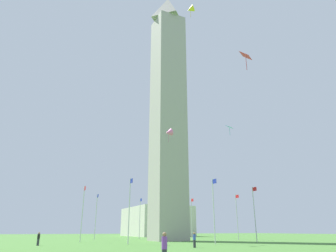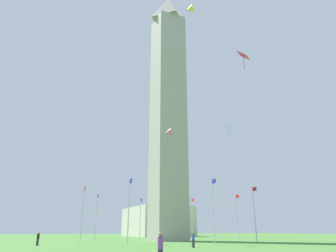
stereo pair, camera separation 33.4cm
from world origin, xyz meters
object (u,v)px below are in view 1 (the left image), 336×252
(flagpole_ne, at_px, (255,211))
(flagpole_se, at_px, (192,216))
(flagpole_n, at_px, (214,208))
(distant_building, at_px, (156,222))
(person_black_shirt, at_px, (38,239))
(flagpole_w, at_px, (83,211))
(flagpole_s, at_px, (140,216))
(kite_yellow_delta, at_px, (190,9))
(kite_red_diamond, at_px, (246,56))
(obelisk_monument, at_px, (168,103))
(flagpole_nw, at_px, (129,207))
(kite_pink_delta, at_px, (168,133))
(person_purple_shirt, at_px, (164,248))
(flagpole_sw, at_px, (96,214))
(kite_cyan_diamond, at_px, (229,127))
(person_blue_shirt, at_px, (194,240))
(flagpole_e, at_px, (237,215))

(flagpole_ne, bearing_deg, flagpole_se, 180.00)
(flagpole_n, relative_size, distant_building, 0.37)
(person_black_shirt, bearing_deg, distant_building, 48.66)
(flagpole_n, relative_size, flagpole_w, 1.00)
(flagpole_s, distance_m, kite_yellow_delta, 46.73)
(kite_red_diamond, xyz_separation_m, distant_building, (-80.93, 25.21, -11.37))
(obelisk_monument, distance_m, flagpole_ne, 27.07)
(flagpole_se, relative_size, flagpole_nw, 1.00)
(flagpole_ne, height_order, flagpole_nw, same)
(flagpole_nw, relative_size, kite_red_diamond, 5.26)
(person_black_shirt, distance_m, kite_pink_delta, 22.52)
(kite_yellow_delta, bearing_deg, person_purple_shirt, -35.38)
(person_black_shirt, relative_size, kite_pink_delta, 0.73)
(kite_pink_delta, distance_m, distant_building, 63.73)
(flagpole_sw, height_order, kite_cyan_diamond, kite_cyan_diamond)
(flagpole_w, relative_size, distant_building, 0.37)
(flagpole_ne, height_order, distant_building, distant_building)
(obelisk_monument, distance_m, kite_yellow_delta, 23.35)
(person_blue_shirt, distance_m, kite_cyan_diamond, 15.81)
(kite_cyan_diamond, distance_m, kite_red_diamond, 17.00)
(person_blue_shirt, distance_m, kite_yellow_delta, 31.38)
(flagpole_ne, height_order, person_black_shirt, flagpole_ne)
(flagpole_e, relative_size, kite_yellow_delta, 4.45)
(person_black_shirt, distance_m, kite_cyan_diamond, 28.58)
(flagpole_e, relative_size, flagpole_nw, 1.00)
(obelisk_monument, bearing_deg, flagpole_n, 0.00)
(kite_red_diamond, bearing_deg, distant_building, 162.70)
(flagpole_sw, height_order, kite_red_diamond, kite_red_diamond)
(kite_cyan_diamond, bearing_deg, flagpole_nw, -132.99)
(flagpole_se, distance_m, flagpole_s, 11.94)
(flagpole_ne, xyz_separation_m, kite_yellow_delta, (10.77, -17.42, 27.29))
(flagpole_n, relative_size, person_black_shirt, 5.59)
(flagpole_sw, bearing_deg, flagpole_s, 112.50)
(flagpole_e, bearing_deg, kite_pink_delta, -58.38)
(flagpole_n, xyz_separation_m, kite_cyan_diamond, (5.40, -0.34, 10.30))
(flagpole_e, height_order, person_blue_shirt, flagpole_e)
(flagpole_nw, bearing_deg, person_blue_shirt, 20.91)
(flagpole_sw, relative_size, flagpole_nw, 1.00)
(person_blue_shirt, relative_size, kite_yellow_delta, 0.80)
(flagpole_sw, xyz_separation_m, person_blue_shirt, (33.00, 4.18, -4.08))
(flagpole_se, bearing_deg, distant_building, 171.35)
(flagpole_w, bearing_deg, distant_building, 144.91)
(flagpole_sw, bearing_deg, flagpole_e, 67.50)
(flagpole_nw, xyz_separation_m, distant_building, (-56.34, 27.27, -0.31))
(kite_cyan_diamond, bearing_deg, kite_pink_delta, -143.52)
(flagpole_e, xyz_separation_m, flagpole_w, (-0.00, -31.19, 0.00))
(obelisk_monument, xyz_separation_m, flagpole_nw, (11.08, -11.03, -22.10))
(flagpole_n, xyz_separation_m, person_black_shirt, (-5.82, -22.34, -4.09))
(kite_yellow_delta, height_order, kite_pink_delta, kite_yellow_delta)
(flagpole_nw, xyz_separation_m, kite_yellow_delta, (10.77, 4.63, 27.29))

